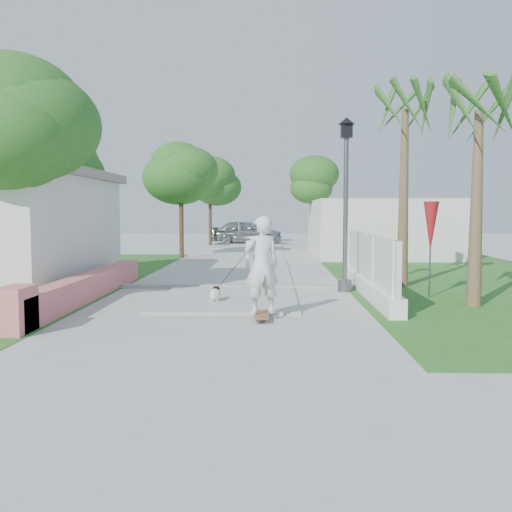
{
  "coord_description": "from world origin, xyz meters",
  "views": [
    {
      "loc": [
        1.01,
        -9.19,
        2.05
      ],
      "look_at": [
        0.67,
        3.08,
        1.1
      ],
      "focal_mm": 40.0,
      "sensor_mm": 36.0,
      "label": 1
    }
  ],
  "objects_px": {
    "street_lamp": "(346,197)",
    "parked_car": "(247,232)",
    "dog": "(215,294)",
    "skateboarder": "(238,271)",
    "bollard": "(248,255)",
    "patio_umbrella": "(431,227)"
  },
  "relations": [
    {
      "from": "street_lamp",
      "to": "skateboarder",
      "type": "height_order",
      "value": "street_lamp"
    },
    {
      "from": "bollard",
      "to": "patio_umbrella",
      "type": "distance_m",
      "value": 7.25
    },
    {
      "from": "bollard",
      "to": "dog",
      "type": "bearing_deg",
      "value": -93.99
    },
    {
      "from": "skateboarder",
      "to": "dog",
      "type": "bearing_deg",
      "value": -83.02
    },
    {
      "from": "street_lamp",
      "to": "bollard",
      "type": "xyz_separation_m",
      "value": [
        -2.7,
        4.5,
        -1.84
      ]
    },
    {
      "from": "skateboarder",
      "to": "street_lamp",
      "type": "bearing_deg",
      "value": -149.08
    },
    {
      "from": "bollard",
      "to": "parked_car",
      "type": "height_order",
      "value": "parked_car"
    },
    {
      "from": "bollard",
      "to": "dog",
      "type": "height_order",
      "value": "bollard"
    },
    {
      "from": "street_lamp",
      "to": "skateboarder",
      "type": "distance_m",
      "value": 4.37
    },
    {
      "from": "street_lamp",
      "to": "parked_car",
      "type": "distance_m",
      "value": 22.02
    },
    {
      "from": "bollard",
      "to": "parked_car",
      "type": "relative_size",
      "value": 0.24
    },
    {
      "from": "street_lamp",
      "to": "patio_umbrella",
      "type": "height_order",
      "value": "street_lamp"
    },
    {
      "from": "patio_umbrella",
      "to": "dog",
      "type": "distance_m",
      "value": 5.36
    },
    {
      "from": "street_lamp",
      "to": "parked_car",
      "type": "relative_size",
      "value": 0.98
    },
    {
      "from": "skateboarder",
      "to": "parked_car",
      "type": "distance_m",
      "value": 24.85
    },
    {
      "from": "street_lamp",
      "to": "dog",
      "type": "distance_m",
      "value": 4.35
    },
    {
      "from": "street_lamp",
      "to": "bollard",
      "type": "height_order",
      "value": "street_lamp"
    },
    {
      "from": "street_lamp",
      "to": "skateboarder",
      "type": "relative_size",
      "value": 1.7
    },
    {
      "from": "patio_umbrella",
      "to": "skateboarder",
      "type": "xyz_separation_m",
      "value": [
        -4.48,
        -2.16,
        -0.83
      ]
    },
    {
      "from": "street_lamp",
      "to": "skateboarder",
      "type": "bearing_deg",
      "value": -129.26
    },
    {
      "from": "bollard",
      "to": "street_lamp",
      "type": "bearing_deg",
      "value": -59.04
    },
    {
      "from": "patio_umbrella",
      "to": "skateboarder",
      "type": "height_order",
      "value": "patio_umbrella"
    }
  ]
}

